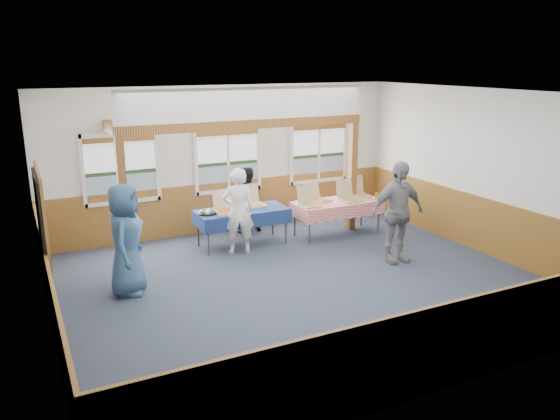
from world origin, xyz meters
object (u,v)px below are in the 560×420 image
Objects in this scene: woman_black at (246,200)px; person_grey at (397,212)px; table_left at (242,212)px; table_right at (337,204)px; man_blue at (126,240)px; woman_white at (238,211)px.

woman_black is 0.76× the size of person_grey.
table_left and table_right have the same top height.
man_blue is at bearing 173.49° from person_grey.
table_left is 2.97m from man_blue.
woman_black reaches higher than table_right.
woman_white is at bearing -177.58° from table_right.
man_blue is 0.95× the size of person_grey.
table_left is at bearing -108.82° from woman_white.
man_blue is 4.90m from person_grey.
woman_white reaches higher than table_left.
person_grey reaches higher than table_right.
woman_white is at bearing 47.32° from woman_black.
man_blue is at bearing 22.49° from woman_black.
table_left is at bearing 138.29° from person_grey.
woman_black is at bearing 124.26° from person_grey.
person_grey is at bearing -75.56° from man_blue.
woman_white reaches higher than woman_black.
woman_white reaches higher than table_right.
man_blue is at bearing 35.32° from woman_white.
table_left is 1.18× the size of woman_white.
man_blue reaches higher than woman_black.
woman_black is at bearing -30.86° from man_blue.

